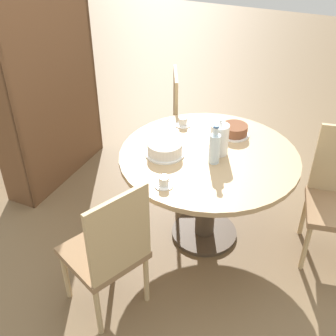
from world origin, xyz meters
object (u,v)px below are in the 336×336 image
chair_a (190,123)px  water_bottle (215,148)px  bookshelf (45,78)px  cake_second (235,130)px  cup_b (183,122)px  cake_main (165,149)px  chair_b (109,250)px  coffee_pot (220,138)px  cup_a (164,182)px

chair_a → water_bottle: 1.06m
bookshelf → water_bottle: bookshelf is taller
cake_second → cup_b: 0.40m
cake_main → chair_b: bearing=178.3°
coffee_pot → cake_main: size_ratio=0.95×
cake_main → cake_second: cake_main is taller
cup_a → cup_b: size_ratio=1.00×
chair_a → cake_second: size_ratio=4.38×
bookshelf → water_bottle: (-0.31, -1.56, -0.09)m
cake_main → water_bottle: bearing=-82.0°
chair_b → water_bottle: 0.92m
chair_a → coffee_pot: 0.96m
chair_b → cake_second: bearing=-174.0°
chair_b → coffee_pot: size_ratio=3.75×
water_bottle → cup_a: 0.42m
coffee_pot → cake_main: (-0.16, 0.32, -0.07)m
water_bottle → bookshelf: bearing=78.9°
chair_a → chair_b: bearing=159.9°
chair_a → cup_a: size_ratio=8.27×
cup_b → cake_main: bearing=-173.6°
water_bottle → cake_main: water_bottle is taller
bookshelf → cup_b: bearing=93.4°
water_bottle → cup_b: (0.38, 0.38, -0.08)m
bookshelf → coffee_pot: size_ratio=7.59×
coffee_pot → water_bottle: bearing=-176.2°
chair_b → cup_a: chair_b is taller
chair_a → coffee_pot: size_ratio=3.75×
cake_main → cup_a: 0.35m
cake_second → water_bottle: bearing=177.6°
coffee_pot → chair_a: bearing=34.3°
cake_main → cup_a: bearing=-156.1°
water_bottle → cake_second: 0.40m
chair_b → cup_a: 0.51m
bookshelf → cup_a: bearing=63.8°
chair_a → chair_b: size_ratio=1.00×
chair_a → chair_b: (-1.63, -0.16, 0.00)m
chair_a → coffee_pot: coffee_pot is taller
chair_b → cup_b: 1.18m
water_bottle → chair_b: bearing=155.5°
coffee_pot → cake_second: (0.28, -0.02, -0.08)m
water_bottle → chair_a: bearing=30.8°
coffee_pot → water_bottle: (-0.12, -0.01, -0.01)m
water_bottle → cake_second: (0.40, -0.02, -0.07)m
bookshelf → cake_second: bookshelf is taller
chair_a → coffee_pot: bearing=-171.4°
cake_second → cup_a: bearing=165.0°
water_bottle → cake_main: 0.34m
bookshelf → cup_b: 1.20m
chair_b → cake_main: (0.73, -0.02, 0.29)m
cake_main → cake_second: bearing=-38.1°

